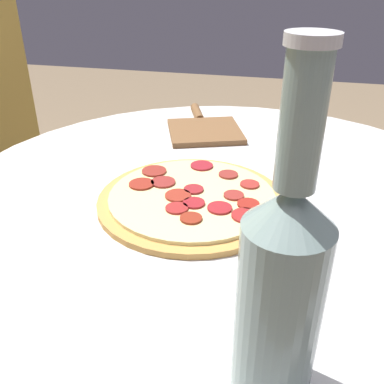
{
  "coord_description": "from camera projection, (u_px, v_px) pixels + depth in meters",
  "views": [
    {
      "loc": [
        -0.63,
        -0.09,
        1.1
      ],
      "look_at": [
        -0.05,
        0.05,
        0.77
      ],
      "focal_mm": 40.0,
      "sensor_mm": 36.0,
      "label": 1
    }
  ],
  "objects": [
    {
      "name": "pizza_paddle",
      "position": [
        204.0,
        128.0,
        0.98
      ],
      "size": [
        0.28,
        0.2,
        0.02
      ],
      "rotation": [
        0.0,
        0.0,
        0.36
      ],
      "color": "brown",
      "rests_on": "table"
    },
    {
      "name": "pizza",
      "position": [
        192.0,
        198.0,
        0.69
      ],
      "size": [
        0.3,
        0.3,
        0.02
      ],
      "color": "#C68E47",
      "rests_on": "table"
    },
    {
      "name": "beer_bottle",
      "position": [
        281.0,
        286.0,
        0.34
      ],
      "size": [
        0.07,
        0.07,
        0.31
      ],
      "color": "gray",
      "rests_on": "table"
    },
    {
      "name": "table",
      "position": [
        225.0,
        267.0,
        0.8
      ],
      "size": [
        0.97,
        0.97,
        0.75
      ],
      "color": "silver",
      "rests_on": "ground_plane"
    }
  ]
}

